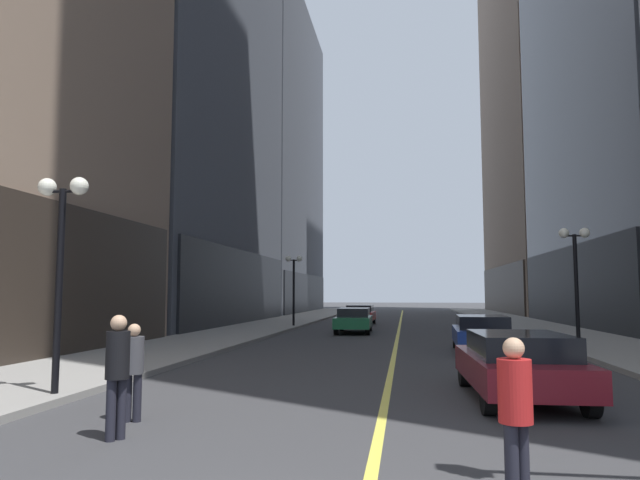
% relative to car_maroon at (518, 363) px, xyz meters
% --- Properties ---
extents(ground_plane, '(200.00, 200.00, 0.00)m').
position_rel_car_maroon_xyz_m(ground_plane, '(-2.61, 26.46, -0.72)').
color(ground_plane, '#38383A').
extents(sidewalk_left, '(4.50, 78.00, 0.15)m').
position_rel_car_maroon_xyz_m(sidewalk_left, '(-10.86, 26.46, -0.65)').
color(sidewalk_left, gray).
rests_on(sidewalk_left, ground).
extents(sidewalk_right, '(4.50, 78.00, 0.15)m').
position_rel_car_maroon_xyz_m(sidewalk_right, '(5.64, 26.46, -0.65)').
color(sidewalk_right, gray).
rests_on(sidewalk_right, ground).
extents(lane_centre_stripe, '(0.16, 70.00, 0.01)m').
position_rel_car_maroon_xyz_m(lane_centre_stripe, '(-2.61, 26.46, -0.72)').
color(lane_centre_stripe, '#E5D64C').
rests_on(lane_centre_stripe, ground).
extents(building_left_far, '(14.29, 26.00, 35.26)m').
position_rel_car_maroon_xyz_m(building_left_far, '(-20.15, 51.46, 16.84)').
color(building_left_far, '#4C515B').
rests_on(building_left_far, ground).
extents(building_right_far, '(12.01, 26.00, 61.72)m').
position_rel_car_maroon_xyz_m(building_right_far, '(13.80, 51.46, 30.05)').
color(building_right_far, gray).
rests_on(building_right_far, ground).
extents(car_maroon, '(2.06, 4.59, 1.32)m').
position_rel_car_maroon_xyz_m(car_maroon, '(0.00, 0.00, 0.00)').
color(car_maroon, maroon).
rests_on(car_maroon, ground).
extents(car_blue, '(2.07, 4.61, 1.32)m').
position_rel_car_maroon_xyz_m(car_blue, '(0.47, 9.27, -0.00)').
color(car_blue, navy).
rests_on(car_blue, ground).
extents(car_green, '(1.95, 4.80, 1.32)m').
position_rel_car_maroon_xyz_m(car_green, '(-4.97, 19.19, -0.00)').
color(car_green, '#196038').
rests_on(car_green, ground).
extents(car_red, '(1.95, 4.61, 1.32)m').
position_rel_car_maroon_xyz_m(car_red, '(-5.28, 27.42, -0.00)').
color(car_red, '#B21919').
rests_on(car_red, ground).
extents(pedestrian_in_black_coat, '(0.47, 0.47, 1.78)m').
position_rel_car_maroon_xyz_m(pedestrian_in_black_coat, '(-6.34, -4.08, 0.32)').
color(pedestrian_in_black_coat, black).
rests_on(pedestrian_in_black_coat, ground).
extents(pedestrian_with_orange_bag, '(0.40, 0.40, 1.59)m').
position_rel_car_maroon_xyz_m(pedestrian_with_orange_bag, '(-6.66, -2.92, 0.20)').
color(pedestrian_with_orange_bag, black).
rests_on(pedestrian_with_orange_bag, ground).
extents(pedestrian_in_red_jacket, '(0.48, 0.48, 1.65)m').
position_rel_car_maroon_xyz_m(pedestrian_in_red_jacket, '(-1.11, -5.88, 0.24)').
color(pedestrian_in_red_jacket, black).
rests_on(pedestrian_in_red_jacket, ground).
extents(street_lamp_left_near, '(1.06, 0.36, 4.43)m').
position_rel_car_maroon_xyz_m(street_lamp_left_near, '(-9.01, -1.42, 2.54)').
color(street_lamp_left_near, black).
rests_on(street_lamp_left_near, ground).
extents(street_lamp_left_far, '(1.06, 0.36, 4.43)m').
position_rel_car_maroon_xyz_m(street_lamp_left_far, '(-9.01, 22.96, 2.54)').
color(street_lamp_left_far, black).
rests_on(street_lamp_left_far, ground).
extents(street_lamp_right_mid, '(1.06, 0.36, 4.43)m').
position_rel_car_maroon_xyz_m(street_lamp_right_mid, '(3.79, 9.52, 2.54)').
color(street_lamp_right_mid, black).
rests_on(street_lamp_right_mid, ground).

